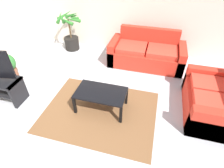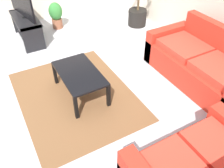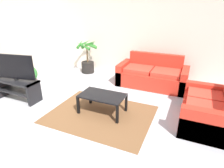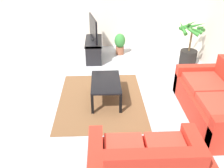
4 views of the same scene
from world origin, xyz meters
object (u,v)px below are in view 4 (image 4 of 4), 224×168
at_px(potted_palm, 189,48).
at_px(potted_plant_small, 120,43).
at_px(couch_main, 216,102).
at_px(tv_stand, 94,47).
at_px(tv, 93,28).
at_px(coffee_table, 106,84).

bearing_deg(potted_palm, potted_plant_small, -114.66).
xyz_separation_m(couch_main, potted_palm, (-2.33, 0.26, 0.16)).
bearing_deg(tv_stand, tv, 100.49).
bearing_deg(potted_palm, tv_stand, -101.85).
bearing_deg(potted_plant_small, couch_main, 25.32).
height_order(tv_stand, tv, tv).
distance_m(tv, potted_palm, 2.57).
bearing_deg(tv_stand, couch_main, 37.93).
bearing_deg(tv, potted_plant_small, 110.65).
distance_m(tv_stand, tv, 0.52).
bearing_deg(potted_plant_small, coffee_table, -10.57).
xyz_separation_m(tv_stand, coffee_table, (2.20, 0.28, 0.03)).
bearing_deg(coffee_table, potted_palm, 127.28).
bearing_deg(coffee_table, tv, -172.86).
xyz_separation_m(couch_main, tv, (-2.86, -2.22, 0.56)).
distance_m(couch_main, coffee_table, 2.05).
height_order(couch_main, coffee_table, couch_main).
height_order(tv, potted_plant_small, tv).
xyz_separation_m(tv, coffee_table, (2.20, 0.28, -0.48)).
xyz_separation_m(couch_main, tv_stand, (-2.86, -2.23, 0.04)).
relative_size(tv_stand, potted_plant_small, 1.80).
xyz_separation_m(coffee_table, potted_plant_small, (-2.48, 0.46, -0.04)).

